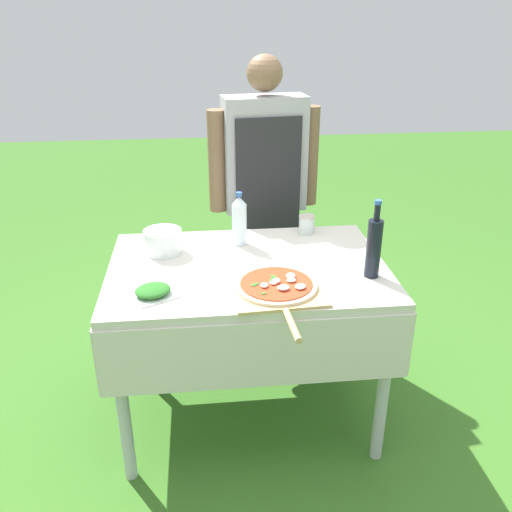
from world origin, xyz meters
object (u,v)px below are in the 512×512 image
Objects in this scene: water_bottle at (239,220)px; herb_container at (153,291)px; prep_table at (248,287)px; sauce_jar at (306,225)px; pizza_on_peel at (277,287)px; person_cook at (264,182)px; oil_bottle at (374,247)px; mixing_tub at (163,241)px.

water_bottle is 0.59m from herb_container.
prep_table is 13.27× the size of sauce_jar.
pizza_on_peel is at bearing -77.12° from water_bottle.
person_cook is 6.36× the size of water_bottle.
oil_bottle is 0.87m from herb_container.
prep_table is at bearing -86.22° from water_bottle.
water_bottle reaches higher than herb_container.
prep_table is at bearing 162.49° from oil_bottle.
mixing_tub reaches higher than prep_table.
prep_table is 0.47m from sauce_jar.
mixing_tub is at bearing -170.20° from water_bottle.
pizza_on_peel is (0.09, -0.24, 0.12)m from prep_table.
oil_bottle is 3.63× the size of sauce_jar.
sauce_jar is at bearing 64.94° from pizza_on_peel.
person_cook is 0.42m from sauce_jar.
water_bottle is (-0.50, 0.38, -0.01)m from oil_bottle.
mixing_tub reaches higher than pizza_on_peel.
pizza_on_peel is 1.71× the size of oil_bottle.
water_bottle is at bearing 142.72° from oil_bottle.
oil_bottle is (0.48, -0.15, 0.23)m from prep_table.
person_cook is 0.51m from water_bottle.
oil_bottle is 0.63m from water_bottle.
oil_bottle is at bearing -20.95° from mixing_tub.
water_bottle is 1.49× the size of mixing_tub.
person_cook reaches higher than pizza_on_peel.
pizza_on_peel is 6.21× the size of sauce_jar.
prep_table is 0.28m from pizza_on_peel.
person_cook is (0.15, 0.70, 0.25)m from prep_table.
herb_container is at bearing 175.08° from pizza_on_peel.
person_cook is at bearing 60.22° from herb_container.
sauce_jar is at bearing 109.93° from oil_bottle.
prep_table is 0.75× the size of person_cook.
person_cook is at bearing 70.40° from water_bottle.
herb_container is at bearing -93.07° from mixing_tub.
oil_bottle is (0.39, 0.08, 0.11)m from pizza_on_peel.
oil_bottle is 0.90m from mixing_tub.
sauce_jar reaches higher than herb_container.
water_bottle reaches higher than sauce_jar.
oil_bottle reaches higher than mixing_tub.
oil_bottle is at bearing -37.28° from water_bottle.
person_cook reaches higher than herb_container.
prep_table is 0.56m from oil_bottle.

